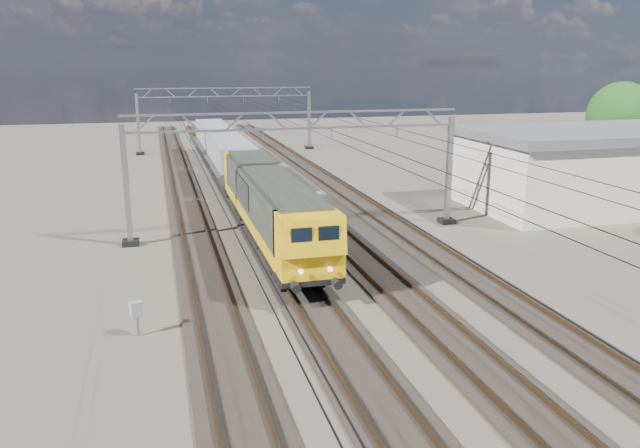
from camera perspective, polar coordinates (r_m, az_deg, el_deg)
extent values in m
plane|color=#2B2520|center=(33.01, -0.41, -2.64)|extent=(160.00, 160.00, 0.00)
cube|color=black|center=(32.11, -10.85, -3.30)|extent=(2.60, 140.00, 0.12)
cube|color=brown|center=(32.03, -12.15, -3.12)|extent=(0.08, 140.00, 0.16)
cube|color=brown|center=(32.11, -9.59, -2.94)|extent=(0.08, 140.00, 0.16)
cube|color=black|center=(32.58, -3.82, -2.80)|extent=(2.60, 140.00, 0.12)
cube|color=brown|center=(32.41, -5.08, -2.63)|extent=(0.08, 140.00, 0.16)
cube|color=brown|center=(32.67, -2.59, -2.44)|extent=(0.08, 140.00, 0.16)
cube|color=black|center=(33.53, 2.91, -2.29)|extent=(2.60, 140.00, 0.12)
cube|color=brown|center=(33.28, 1.73, -2.11)|extent=(0.08, 140.00, 0.16)
cube|color=brown|center=(33.70, 4.08, -1.93)|extent=(0.08, 140.00, 0.16)
cube|color=black|center=(34.91, 9.18, -1.77)|extent=(2.60, 140.00, 0.12)
cube|color=brown|center=(34.59, 8.10, -1.61)|extent=(0.08, 140.00, 0.16)
cube|color=brown|center=(35.16, 10.26, -1.43)|extent=(0.08, 140.00, 0.16)
cube|color=#90949D|center=(35.19, -17.29, 3.31)|extent=(0.30, 0.30, 6.60)
cube|color=#90949D|center=(39.19, 11.71, 4.76)|extent=(0.30, 0.30, 6.60)
cube|color=black|center=(35.90, -16.92, -1.62)|extent=(0.90, 0.90, 0.30)
cube|color=black|center=(39.83, 11.48, 0.29)|extent=(0.90, 0.90, 0.30)
cube|color=#90949D|center=(35.53, -2.06, 10.17)|extent=(19.30, 0.18, 0.12)
cube|color=#90949D|center=(35.61, -2.05, 8.72)|extent=(19.30, 0.18, 0.12)
cube|color=#90949D|center=(34.70, -15.72, 8.79)|extent=(1.03, 0.10, 0.94)
cube|color=#90949D|center=(34.75, -11.76, 9.03)|extent=(1.03, 0.10, 0.94)
cube|color=#90949D|center=(34.96, -7.83, 9.23)|extent=(1.03, 0.10, 0.94)
cube|color=#90949D|center=(35.33, -3.96, 9.38)|extent=(1.03, 0.10, 0.94)
cube|color=#90949D|center=(35.85, -0.18, 9.49)|extent=(1.03, 0.10, 0.94)
cube|color=#90949D|center=(36.52, 3.48, 9.56)|extent=(1.03, 0.10, 0.94)
cube|color=#90949D|center=(37.33, 7.00, 9.59)|extent=(1.03, 0.10, 0.94)
cube|color=#90949D|center=(38.27, 10.35, 9.58)|extent=(1.03, 0.10, 0.94)
cube|color=#90949D|center=(34.83, -11.80, 7.76)|extent=(0.06, 0.06, 0.65)
cube|color=#90949D|center=(35.26, -5.24, 8.08)|extent=(0.06, 0.06, 0.65)
cube|color=#90949D|center=(36.14, 1.08, 8.29)|extent=(0.06, 0.06, 0.65)
cube|color=#90949D|center=(37.43, 7.05, 8.40)|extent=(0.06, 0.06, 0.65)
cube|color=#90949D|center=(70.87, -16.28, 8.74)|extent=(0.30, 0.30, 6.60)
cube|color=#90949D|center=(72.94, -1.01, 9.45)|extent=(0.30, 0.30, 6.60)
cube|color=black|center=(71.22, -16.10, 6.22)|extent=(0.90, 0.90, 0.30)
cube|color=black|center=(73.28, -1.00, 7.00)|extent=(0.90, 0.90, 0.30)
cube|color=#90949D|center=(71.04, -8.66, 12.19)|extent=(19.30, 0.18, 0.12)
cube|color=#90949D|center=(71.08, -8.63, 11.47)|extent=(19.30, 0.18, 0.12)
cube|color=#90949D|center=(70.63, -15.50, 11.46)|extent=(1.03, 0.10, 0.94)
cube|color=#90949D|center=(70.65, -13.53, 11.58)|extent=(1.03, 0.10, 0.94)
cube|color=#90949D|center=(70.75, -11.57, 11.69)|extent=(1.03, 0.10, 0.94)
cube|color=#90949D|center=(70.94, -9.62, 11.79)|extent=(1.03, 0.10, 0.94)
cube|color=#90949D|center=(71.20, -7.68, 11.87)|extent=(1.03, 0.10, 0.94)
cube|color=#90949D|center=(71.54, -5.75, 11.94)|extent=(1.03, 0.10, 0.94)
cube|color=#90949D|center=(71.96, -3.84, 11.99)|extent=(1.03, 0.10, 0.94)
cube|color=#90949D|center=(72.45, -1.96, 12.03)|extent=(1.03, 0.10, 0.94)
cube|color=#90949D|center=(70.69, -13.55, 10.95)|extent=(0.06, 0.06, 0.65)
cube|color=#90949D|center=(70.90, -10.26, 11.13)|extent=(0.06, 0.06, 0.65)
cube|color=#90949D|center=(71.34, -7.00, 11.27)|extent=(0.06, 0.06, 0.65)
cube|color=#90949D|center=(72.01, -3.78, 11.38)|extent=(0.06, 0.06, 0.65)
cylinder|color=black|center=(38.83, -12.13, 7.93)|extent=(0.03, 140.00, 0.03)
cylinder|color=black|center=(38.78, -12.17, 8.66)|extent=(0.03, 140.00, 0.03)
cylinder|color=black|center=(39.22, -6.23, 8.23)|extent=(0.03, 140.00, 0.03)
cylinder|color=black|center=(39.17, -6.25, 8.95)|extent=(0.03, 140.00, 0.03)
cylinder|color=black|center=(40.02, -0.50, 8.43)|extent=(0.03, 140.00, 0.03)
cylinder|color=black|center=(39.97, -0.50, 9.15)|extent=(0.03, 140.00, 0.03)
cylinder|color=black|center=(41.18, 4.96, 8.55)|extent=(0.03, 140.00, 0.03)
cylinder|color=black|center=(41.13, 4.98, 9.25)|extent=(0.03, 140.00, 0.03)
cube|color=black|center=(28.55, -2.26, -3.85)|extent=(2.20, 3.60, 0.60)
cube|color=black|center=(40.89, -6.24, 1.73)|extent=(2.20, 3.60, 0.60)
cube|color=black|center=(34.56, -4.62, 0.04)|extent=(2.65, 20.00, 0.25)
cube|color=black|center=(34.66, -4.61, -0.57)|extent=(2.20, 4.50, 0.75)
cube|color=#252A23|center=(34.24, -4.67, 2.34)|extent=(2.65, 17.00, 2.60)
cube|color=#F2B20C|center=(34.26, -6.85, 0.58)|extent=(0.04, 17.00, 0.60)
cube|color=#F2B20C|center=(34.72, -2.45, 0.86)|extent=(0.04, 17.00, 0.60)
cube|color=black|center=(34.93, -7.16, 3.11)|extent=(0.05, 5.00, 1.40)
cube|color=black|center=(35.38, -2.81, 3.35)|extent=(0.05, 5.00, 1.40)
cube|color=#252A23|center=(33.98, -4.71, 4.60)|extent=(2.25, 18.00, 0.15)
cube|color=#F2B20C|center=(25.60, -1.03, -1.81)|extent=(2.65, 1.80, 2.60)
cube|color=#F2B20C|center=(24.57, -0.50, -1.29)|extent=(2.60, 0.46, 1.52)
cube|color=black|center=(24.33, -1.70, -1.21)|extent=(0.85, 0.08, 0.75)
cube|color=black|center=(24.59, 0.80, -1.04)|extent=(0.85, 0.08, 0.75)
cylinder|color=black|center=(24.74, -2.27, -5.82)|extent=(0.36, 0.50, 0.36)
cylinder|color=black|center=(25.14, 1.54, -5.47)|extent=(0.36, 0.50, 0.36)
cylinder|color=white|center=(24.69, -1.76, -4.38)|extent=(0.20, 0.08, 0.20)
cylinder|color=white|center=(24.97, 0.93, -4.16)|extent=(0.20, 0.08, 0.20)
cube|color=#F2B20C|center=(43.07, -6.84, 4.80)|extent=(2.65, 1.80, 2.60)
cube|color=#F2B20C|center=(43.92, -7.03, 5.65)|extent=(2.60, 0.46, 1.52)
cube|color=black|center=(43.93, -7.77, 5.76)|extent=(0.85, 0.08, 0.75)
cube|color=black|center=(44.08, -6.34, 5.83)|extent=(0.85, 0.08, 0.75)
cylinder|color=black|center=(44.39, -8.09, 3.21)|extent=(0.36, 0.50, 0.36)
cylinder|color=black|center=(44.61, -5.92, 3.34)|extent=(0.36, 0.50, 0.36)
cylinder|color=white|center=(44.21, -7.78, 3.97)|extent=(0.20, 0.08, 0.20)
cylinder|color=white|center=(44.36, -6.24, 4.06)|extent=(0.20, 0.08, 0.20)
cube|color=black|center=(47.40, -7.48, 3.42)|extent=(2.20, 2.60, 0.55)
cube|color=black|center=(56.20, -8.69, 5.12)|extent=(2.20, 2.60, 0.55)
cube|color=black|center=(51.73, -8.15, 4.74)|extent=(2.40, 13.00, 0.20)
cube|color=gray|center=(51.47, -8.22, 6.62)|extent=(2.80, 12.00, 1.80)
cube|color=#3F4246|center=(51.55, -9.22, 5.19)|extent=(1.48, 12.00, 1.36)
cube|color=#3F4246|center=(51.77, -7.12, 5.31)|extent=(1.48, 12.00, 1.36)
cube|color=#F2B20C|center=(48.35, -9.47, 6.19)|extent=(0.04, 1.20, 0.50)
cube|color=black|center=(61.31, -9.23, 5.87)|extent=(2.20, 2.60, 0.55)
cube|color=black|center=(70.19, -9.99, 6.92)|extent=(2.20, 2.60, 0.55)
cube|color=black|center=(65.70, -9.65, 6.74)|extent=(2.40, 13.00, 0.20)
cube|color=gray|center=(65.49, -9.71, 8.23)|extent=(2.80, 12.00, 1.80)
cube|color=#3F4246|center=(65.56, -10.50, 7.10)|extent=(1.48, 12.00, 1.36)
cube|color=#3F4246|center=(65.73, -8.84, 7.19)|extent=(1.48, 12.00, 1.36)
cube|color=#F2B20C|center=(62.39, -10.76, 7.98)|extent=(0.04, 1.20, 0.50)
cube|color=#90949D|center=(24.10, -16.33, -8.94)|extent=(0.10, 0.10, 0.78)
cube|color=#AFB0B7|center=(23.85, -16.45, -7.47)|extent=(0.53, 0.46, 0.56)
cube|color=beige|center=(47.75, 24.18, 4.40)|extent=(18.00, 10.00, 4.80)
cube|color=slate|center=(47.41, 24.52, 7.61)|extent=(18.60, 10.60, 0.60)
cylinder|color=#342718|center=(58.97, 25.42, 5.55)|extent=(0.70, 0.70, 3.94)
sphere|color=#133C10|center=(58.60, 25.80, 8.96)|extent=(5.51, 5.51, 5.51)
sphere|color=#133C10|center=(58.85, 27.11, 8.06)|extent=(3.94, 3.94, 3.94)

